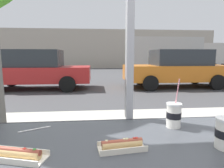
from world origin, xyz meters
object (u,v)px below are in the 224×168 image
hotdog_tray_far (122,145)px  parked_car_red (35,69)px  hotdog_tray_near (16,154)px  box_truck (173,55)px  soda_cup_right (174,115)px  parked_car_orange (177,68)px

hotdog_tray_far → parked_car_red: (-2.67, 7.40, -0.13)m
hotdog_tray_near → box_truck: 14.69m
soda_cup_right → parked_car_orange: 7.83m
hotdog_tray_far → box_truck: bearing=66.2°
hotdog_tray_far → parked_car_red: size_ratio=0.05×
soda_cup_right → hotdog_tray_near: 0.91m
soda_cup_right → parked_car_orange: bearing=65.9°
hotdog_tray_near → parked_car_orange: 8.48m
hotdog_tray_near → parked_car_red: (-2.19, 7.44, -0.13)m
hotdog_tray_near → parked_car_orange: bearing=61.4°
soda_cup_right → hotdog_tray_far: bearing=-144.9°
hotdog_tray_far → box_truck: box_truck is taller
soda_cup_right → parked_car_red: bearing=113.1°
hotdog_tray_far → parked_car_orange: size_ratio=0.05×
soda_cup_right → parked_car_red: 7.77m
soda_cup_right → box_truck: bearing=67.1°
parked_car_orange → box_truck: bearing=68.8°
parked_car_red → box_truck: size_ratio=0.66×
parked_car_red → soda_cup_right: bearing=-66.9°
hotdog_tray_far → parked_car_red: bearing=109.9°
soda_cup_right → hotdog_tray_far: (-0.37, -0.26, -0.06)m
parked_car_orange → soda_cup_right: bearing=-114.1°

